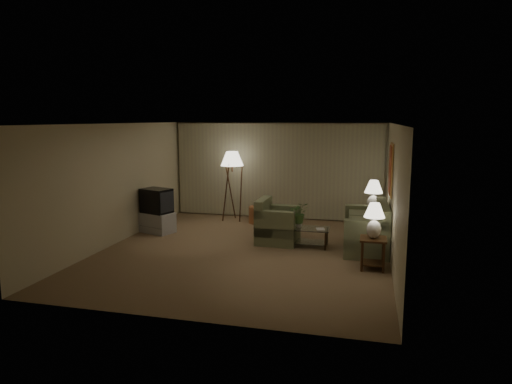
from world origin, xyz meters
TOP-DOWN VIEW (x-y plane):
  - ground at (0.00, 0.00)m, footprint 7.00×7.00m
  - room_shell at (0.02, 1.51)m, footprint 6.04×7.02m
  - sofa at (2.50, 0.77)m, footprint 1.87×1.04m
  - armchair at (0.56, 0.84)m, footprint 0.99×0.94m
  - side_table_near at (2.65, -0.58)m, footprint 0.49×0.49m
  - side_table_far at (2.65, 2.02)m, footprint 0.48×0.41m
  - table_lamp_near at (2.65, -0.58)m, footprint 0.39×0.39m
  - table_lamp_far at (2.65, 2.02)m, footprint 0.43×0.43m
  - coffee_table at (1.21, 0.67)m, footprint 1.06×0.58m
  - tv_cabinet at (-2.55, 1.04)m, footprint 1.14×1.02m
  - crt_tv at (-2.55, 1.04)m, footprint 1.01×0.93m
  - floor_lamp at (-1.12, 2.77)m, footprint 0.62×0.62m
  - ottoman at (-0.29, 2.69)m, footprint 0.84×0.84m
  - vase at (1.06, 0.67)m, footprint 0.16×0.16m
  - flowers at (1.06, 0.67)m, footprint 0.50×0.46m
  - book at (1.46, 0.57)m, footprint 0.22×0.27m

SIDE VIEW (x-z plane):
  - ground at x=0.00m, z-range 0.00..0.00m
  - ottoman at x=-0.29m, z-range 0.00..0.44m
  - tv_cabinet at x=-2.55m, z-range 0.00..0.50m
  - coffee_table at x=1.21m, z-range 0.07..0.48m
  - armchair at x=0.56m, z-range 0.00..0.79m
  - side_table_far at x=2.65m, z-range 0.10..0.70m
  - sofa at x=2.50m, z-range 0.00..0.80m
  - side_table_near at x=2.65m, z-range 0.10..0.70m
  - book at x=1.46m, z-range 0.41..0.43m
  - vase at x=1.06m, z-range 0.42..0.57m
  - crt_tv at x=-2.55m, z-range 0.50..1.10m
  - flowers at x=1.06m, z-range 0.57..1.04m
  - table_lamp_near at x=2.65m, z-range 0.66..1.33m
  - floor_lamp at x=-1.12m, z-range 0.05..1.97m
  - table_lamp_far at x=2.65m, z-range 0.67..1.42m
  - room_shell at x=0.02m, z-range 0.39..3.11m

